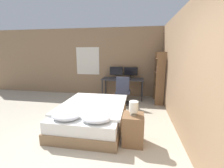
{
  "coord_description": "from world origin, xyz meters",
  "views": [
    {
      "loc": [
        0.88,
        -1.86,
        1.75
      ],
      "look_at": [
        0.08,
        2.79,
        0.75
      ],
      "focal_mm": 24.0,
      "sensor_mm": 36.0,
      "label": 1
    }
  ],
  "objects_px": {
    "bed": "(92,115)",
    "desk": "(123,81)",
    "bookshelf": "(160,76)",
    "keyboard": "(122,79)",
    "bedside_lamp": "(134,107)",
    "monitor_right": "(131,72)",
    "nightstand": "(133,129)",
    "monitor_left": "(116,71)",
    "office_chair": "(123,93)",
    "computer_mouse": "(130,79)"
  },
  "relations": [
    {
      "from": "bed",
      "to": "monitor_left",
      "type": "bearing_deg",
      "value": 85.04
    },
    {
      "from": "bookshelf",
      "to": "monitor_right",
      "type": "bearing_deg",
      "value": 149.39
    },
    {
      "from": "bed",
      "to": "desk",
      "type": "xyz_separation_m",
      "value": [
        0.51,
        2.31,
        0.42
      ]
    },
    {
      "from": "bed",
      "to": "computer_mouse",
      "type": "bearing_deg",
      "value": 68.76
    },
    {
      "from": "desk",
      "to": "monitor_right",
      "type": "xyz_separation_m",
      "value": [
        0.29,
        0.24,
        0.33
      ]
    },
    {
      "from": "bedside_lamp",
      "to": "monitor_right",
      "type": "bearing_deg",
      "value": 93.74
    },
    {
      "from": "monitor_right",
      "to": "bed",
      "type": "bearing_deg",
      "value": -107.42
    },
    {
      "from": "bed",
      "to": "monitor_left",
      "type": "relative_size",
      "value": 3.92
    },
    {
      "from": "computer_mouse",
      "to": "bookshelf",
      "type": "xyz_separation_m",
      "value": [
        1.0,
        -0.12,
        0.19
      ]
    },
    {
      "from": "keyboard",
      "to": "computer_mouse",
      "type": "xyz_separation_m",
      "value": [
        0.3,
        0.0,
        0.01
      ]
    },
    {
      "from": "nightstand",
      "to": "keyboard",
      "type": "relative_size",
      "value": 1.45
    },
    {
      "from": "nightstand",
      "to": "bookshelf",
      "type": "bearing_deg",
      "value": 72.82
    },
    {
      "from": "nightstand",
      "to": "desk",
      "type": "relative_size",
      "value": 0.38
    },
    {
      "from": "desk",
      "to": "keyboard",
      "type": "xyz_separation_m",
      "value": [
        -0.0,
        -0.24,
        0.1
      ]
    },
    {
      "from": "keyboard",
      "to": "computer_mouse",
      "type": "height_order",
      "value": "computer_mouse"
    },
    {
      "from": "bed",
      "to": "desk",
      "type": "relative_size",
      "value": 1.3
    },
    {
      "from": "monitor_left",
      "to": "monitor_right",
      "type": "height_order",
      "value": "same"
    },
    {
      "from": "monitor_left",
      "to": "bookshelf",
      "type": "distance_m",
      "value": 1.69
    },
    {
      "from": "monitor_left",
      "to": "computer_mouse",
      "type": "distance_m",
      "value": 0.79
    },
    {
      "from": "bed",
      "to": "computer_mouse",
      "type": "relative_size",
      "value": 29.13
    },
    {
      "from": "bed",
      "to": "monitor_right",
      "type": "xyz_separation_m",
      "value": [
        0.8,
        2.55,
        0.75
      ]
    },
    {
      "from": "office_chair",
      "to": "bookshelf",
      "type": "height_order",
      "value": "bookshelf"
    },
    {
      "from": "monitor_left",
      "to": "monitor_right",
      "type": "distance_m",
      "value": 0.58
    },
    {
      "from": "monitor_left",
      "to": "bookshelf",
      "type": "xyz_separation_m",
      "value": [
        1.58,
        -0.59,
        -0.04
      ]
    },
    {
      "from": "nightstand",
      "to": "monitor_right",
      "type": "height_order",
      "value": "monitor_right"
    },
    {
      "from": "desk",
      "to": "bookshelf",
      "type": "xyz_separation_m",
      "value": [
        1.29,
        -0.35,
        0.29
      ]
    },
    {
      "from": "bed",
      "to": "desk",
      "type": "distance_m",
      "value": 2.4
    },
    {
      "from": "monitor_left",
      "to": "office_chair",
      "type": "height_order",
      "value": "monitor_left"
    },
    {
      "from": "bed",
      "to": "keyboard",
      "type": "xyz_separation_m",
      "value": [
        0.51,
        2.07,
        0.52
      ]
    },
    {
      "from": "keyboard",
      "to": "computer_mouse",
      "type": "distance_m",
      "value": 0.3
    },
    {
      "from": "monitor_left",
      "to": "office_chair",
      "type": "relative_size",
      "value": 0.53
    },
    {
      "from": "nightstand",
      "to": "desk",
      "type": "bearing_deg",
      "value": 99.62
    },
    {
      "from": "desk",
      "to": "monitor_left",
      "type": "xyz_separation_m",
      "value": [
        -0.29,
        0.24,
        0.33
      ]
    },
    {
      "from": "desk",
      "to": "monitor_right",
      "type": "height_order",
      "value": "monitor_right"
    },
    {
      "from": "desk",
      "to": "keyboard",
      "type": "distance_m",
      "value": 0.26
    },
    {
      "from": "nightstand",
      "to": "office_chair",
      "type": "bearing_deg",
      "value": 100.61
    },
    {
      "from": "bed",
      "to": "bookshelf",
      "type": "height_order",
      "value": "bookshelf"
    },
    {
      "from": "desk",
      "to": "monitor_right",
      "type": "relative_size",
      "value": 3.02
    },
    {
      "from": "keyboard",
      "to": "computer_mouse",
      "type": "bearing_deg",
      "value": 0.0
    },
    {
      "from": "bedside_lamp",
      "to": "nightstand",
      "type": "bearing_deg",
      "value": 180.0
    },
    {
      "from": "bed",
      "to": "bookshelf",
      "type": "xyz_separation_m",
      "value": [
        1.8,
        1.95,
        0.72
      ]
    },
    {
      "from": "office_chair",
      "to": "computer_mouse",
      "type": "bearing_deg",
      "value": 65.89
    },
    {
      "from": "nightstand",
      "to": "monitor_right",
      "type": "xyz_separation_m",
      "value": [
        -0.21,
        3.17,
        0.72
      ]
    },
    {
      "from": "monitor_right",
      "to": "monitor_left",
      "type": "bearing_deg",
      "value": 180.0
    },
    {
      "from": "keyboard",
      "to": "bedside_lamp",
      "type": "bearing_deg",
      "value": -79.55
    },
    {
      "from": "computer_mouse",
      "to": "desk",
      "type": "bearing_deg",
      "value": 141.33
    },
    {
      "from": "desk",
      "to": "office_chair",
      "type": "xyz_separation_m",
      "value": [
        0.08,
        -0.71,
        -0.29
      ]
    },
    {
      "from": "monitor_right",
      "to": "keyboard",
      "type": "xyz_separation_m",
      "value": [
        -0.29,
        -0.48,
        -0.23
      ]
    },
    {
      "from": "nightstand",
      "to": "monitor_left",
      "type": "bearing_deg",
      "value": 103.92
    },
    {
      "from": "nightstand",
      "to": "bedside_lamp",
      "type": "xyz_separation_m",
      "value": [
        0.0,
        0.0,
        0.46
      ]
    }
  ]
}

